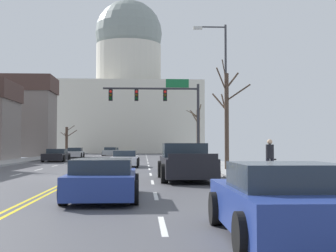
{
  "coord_description": "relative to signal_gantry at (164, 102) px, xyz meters",
  "views": [
    {
      "loc": [
        3.13,
        -22.65,
        1.55
      ],
      "look_at": [
        5.62,
        24.81,
        3.52
      ],
      "focal_mm": 49.44,
      "sensor_mm": 36.0,
      "label": 1
    }
  ],
  "objects": [
    {
      "name": "bicycle_parked",
      "position": [
        3.99,
        -17.75,
        -4.59
      ],
      "size": [
        0.12,
        1.77,
        0.85
      ],
      "color": "black",
      "rests_on": "ground"
    },
    {
      "name": "sedan_oncoming_03",
      "position": [
        -6.67,
        39.29,
        -4.53
      ],
      "size": [
        2.01,
        4.56,
        1.14
      ],
      "color": "#9EA3A8",
      "rests_on": "ground"
    },
    {
      "name": "bare_tree_00",
      "position": [
        3.94,
        9.7,
        -2.2
      ],
      "size": [
        1.42,
        2.01,
        5.53
      ],
      "color": "#4C3D2D",
      "rests_on": "ground"
    },
    {
      "name": "pedestrian_00",
      "position": [
        3.68,
        -18.4,
        -4.01
      ],
      "size": [
        0.35,
        0.34,
        1.66
      ],
      "color": "black",
      "rests_on": "ground"
    },
    {
      "name": "capitol_building",
      "position": [
        -4.79,
        56.54,
        7.07
      ],
      "size": [
        28.79,
        18.95,
        33.64
      ],
      "color": "beige",
      "rests_on": "ground"
    },
    {
      "name": "pickup_truck_near_02",
      "position": [
        0.22,
        -17.11,
        -4.34
      ],
      "size": [
        2.4,
        5.72,
        1.64
      ],
      "color": "black",
      "rests_on": "ground"
    },
    {
      "name": "bare_tree_02",
      "position": [
        3.25,
        -10.65,
        -1.71
      ],
      "size": [
        1.97,
        2.79,
        6.21
      ],
      "color": "#423328",
      "rests_on": "ground"
    },
    {
      "name": "street_lamp_right",
      "position": [
        3.18,
        -9.48,
        0.23
      ],
      "size": [
        2.09,
        0.24,
        8.9
      ],
      "color": "#333338",
      "rests_on": "ground"
    },
    {
      "name": "sedan_near_04",
      "position": [
        0.66,
        -30.12,
        -4.49
      ],
      "size": [
        2.12,
        4.27,
        1.26
      ],
      "color": "navy",
      "rests_on": "ground"
    },
    {
      "name": "bare_tree_01",
      "position": [
        -12.85,
        30.21,
        -2.8
      ],
      "size": [
        2.6,
        2.61,
        4.26
      ],
      "color": "#423328",
      "rests_on": "ground"
    },
    {
      "name": "flank_building_03",
      "position": [
        -20.06,
        24.84,
        0.34
      ],
      "size": [
        12.87,
        6.37,
        10.69
      ],
      "color": "slate",
      "rests_on": "ground"
    },
    {
      "name": "sedan_near_00",
      "position": [
        -2.98,
        -4.55,
        -4.52
      ],
      "size": [
        2.02,
        4.42,
        1.16
      ],
      "color": "silver",
      "rests_on": "ground"
    },
    {
      "name": "sedan_oncoming_00",
      "position": [
        -9.9,
        6.5,
        -4.51
      ],
      "size": [
        2.15,
        4.57,
        1.2
      ],
      "color": "black",
      "rests_on": "ground"
    },
    {
      "name": "sedan_near_01",
      "position": [
        0.38,
        -10.09,
        -4.54
      ],
      "size": [
        2.06,
        4.26,
        1.14
      ],
      "color": "navy",
      "rests_on": "ground"
    },
    {
      "name": "sedan_oncoming_02",
      "position": [
        -6.49,
        29.66,
        -4.49
      ],
      "size": [
        2.17,
        4.41,
        1.24
      ],
      "color": "#9EA3A8",
      "rests_on": "ground"
    },
    {
      "name": "signal_gantry",
      "position": [
        0.0,
        0.0,
        0.0
      ],
      "size": [
        7.91,
        0.41,
        6.84
      ],
      "color": "#28282D",
      "rests_on": "ground"
    },
    {
      "name": "sedan_near_03",
      "position": [
        -2.82,
        -24.32,
        -4.51
      ],
      "size": [
        2.09,
        4.63,
        1.16
      ],
      "color": "navy",
      "rests_on": "ground"
    },
    {
      "name": "sedan_oncoming_01",
      "position": [
        -10.15,
        19.92,
        -4.49
      ],
      "size": [
        2.12,
        4.62,
        1.23
      ],
      "color": "silver",
      "rests_on": "ground"
    },
    {
      "name": "ground",
      "position": [
        -4.79,
        -15.07,
        -5.06
      ],
      "size": [
        20.0,
        180.0,
        0.2
      ],
      "color": "#47474C"
    }
  ]
}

